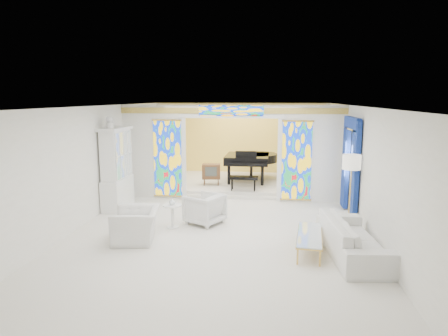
# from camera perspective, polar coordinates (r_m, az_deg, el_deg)

# --- Properties ---
(floor) EXTENTS (12.00, 12.00, 0.00)m
(floor) POSITION_cam_1_polar(r_m,az_deg,el_deg) (10.95, 0.01, -7.07)
(floor) COLOR silver
(floor) RESTS_ON ground
(ceiling) EXTENTS (7.00, 12.00, 0.02)m
(ceiling) POSITION_cam_1_polar(r_m,az_deg,el_deg) (10.46, 0.01, 8.84)
(ceiling) COLOR white
(ceiling) RESTS_ON wall_back
(wall_back) EXTENTS (7.00, 0.02, 3.00)m
(wall_back) POSITION_cam_1_polar(r_m,az_deg,el_deg) (16.53, 2.41, 4.06)
(wall_back) COLOR white
(wall_back) RESTS_ON floor
(wall_front) EXTENTS (7.00, 0.02, 3.00)m
(wall_front) POSITION_cam_1_polar(r_m,az_deg,el_deg) (4.87, -8.28, -10.78)
(wall_front) COLOR white
(wall_front) RESTS_ON floor
(wall_left) EXTENTS (0.02, 12.00, 3.00)m
(wall_left) POSITION_cam_1_polar(r_m,az_deg,el_deg) (11.54, -17.53, 1.00)
(wall_left) COLOR white
(wall_left) RESTS_ON floor
(wall_right) EXTENTS (0.02, 12.00, 3.00)m
(wall_right) POSITION_cam_1_polar(r_m,az_deg,el_deg) (10.78, 18.82, 0.32)
(wall_right) COLOR white
(wall_right) RESTS_ON floor
(partition_wall) EXTENTS (7.00, 0.22, 3.00)m
(partition_wall) POSITION_cam_1_polar(r_m,az_deg,el_deg) (12.54, 1.06, 2.87)
(partition_wall) COLOR white
(partition_wall) RESTS_ON floor
(stained_glass_left) EXTENTS (0.90, 0.04, 2.40)m
(stained_glass_left) POSITION_cam_1_polar(r_m,az_deg,el_deg) (12.85, -8.05, 1.35)
(stained_glass_left) COLOR gold
(stained_glass_left) RESTS_ON partition_wall
(stained_glass_right) EXTENTS (0.90, 0.04, 2.40)m
(stained_glass_right) POSITION_cam_1_polar(r_m,az_deg,el_deg) (12.46, 10.34, 1.01)
(stained_glass_right) COLOR gold
(stained_glass_right) RESTS_ON partition_wall
(stained_glass_transom) EXTENTS (2.00, 0.04, 0.34)m
(stained_glass_transom) POSITION_cam_1_polar(r_m,az_deg,el_deg) (12.35, 1.03, 8.18)
(stained_glass_transom) COLOR gold
(stained_glass_transom) RESTS_ON partition_wall
(alcove_platform) EXTENTS (6.80, 3.80, 0.18)m
(alcove_platform) POSITION_cam_1_polar(r_m,az_deg,el_deg) (14.88, 1.82, -2.11)
(alcove_platform) COLOR silver
(alcove_platform) RESTS_ON floor
(gold_curtain_back) EXTENTS (6.70, 0.10, 2.90)m
(gold_curtain_back) POSITION_cam_1_polar(r_m,az_deg,el_deg) (16.41, 2.37, 4.02)
(gold_curtain_back) COLOR #F2D154
(gold_curtain_back) RESTS_ON wall_back
(chandelier) EXTENTS (0.48, 0.48, 0.30)m
(chandelier) POSITION_cam_1_polar(r_m,az_deg,el_deg) (14.44, 2.64, 7.38)
(chandelier) COLOR gold
(chandelier) RESTS_ON ceiling
(blue_drapes) EXTENTS (0.14, 1.85, 2.65)m
(blue_drapes) POSITION_cam_1_polar(r_m,az_deg,el_deg) (11.43, 17.63, 1.30)
(blue_drapes) COLOR navy
(blue_drapes) RESTS_ON wall_right
(china_cabinet) EXTENTS (0.56, 1.46, 2.72)m
(china_cabinet) POSITION_cam_1_polar(r_m,az_deg,el_deg) (12.02, -15.07, -0.13)
(china_cabinet) COLOR white
(china_cabinet) RESTS_ON floor
(armchair_left) EXTENTS (1.18, 1.29, 0.74)m
(armchair_left) POSITION_cam_1_polar(r_m,az_deg,el_deg) (9.37, -12.45, -7.93)
(armchair_left) COLOR white
(armchair_left) RESTS_ON floor
(armchair_right) EXTENTS (1.16, 1.15, 0.78)m
(armchair_right) POSITION_cam_1_polar(r_m,az_deg,el_deg) (10.35, -2.81, -5.84)
(armchair_right) COLOR white
(armchair_right) RESTS_ON floor
(sofa) EXTENTS (1.24, 2.64, 0.75)m
(sofa) POSITION_cam_1_polar(r_m,az_deg,el_deg) (8.76, 17.99, -9.45)
(sofa) COLOR white
(sofa) RESTS_ON floor
(side_table) EXTENTS (0.56, 0.56, 0.59)m
(side_table) POSITION_cam_1_polar(r_m,az_deg,el_deg) (10.10, -7.37, -6.33)
(side_table) COLOR white
(side_table) RESTS_ON floor
(vase) EXTENTS (0.18, 0.18, 0.17)m
(vase) POSITION_cam_1_polar(r_m,az_deg,el_deg) (10.03, -7.41, -4.75)
(vase) COLOR silver
(vase) RESTS_ON side_table
(coffee_table) EXTENTS (0.69, 1.71, 0.37)m
(coffee_table) POSITION_cam_1_polar(r_m,az_deg,el_deg) (8.76, 12.12, -9.40)
(coffee_table) COLOR white
(coffee_table) RESTS_ON floor
(floor_lamp) EXTENTS (0.57, 0.57, 1.85)m
(floor_lamp) POSITION_cam_1_polar(r_m,az_deg,el_deg) (10.25, 17.76, 0.32)
(floor_lamp) COLOR gold
(floor_lamp) RESTS_ON floor
(grand_piano) EXTENTS (1.91, 2.96, 1.18)m
(grand_piano) POSITION_cam_1_polar(r_m,az_deg,el_deg) (14.78, 3.93, 1.30)
(grand_piano) COLOR black
(grand_piano) RESTS_ON alcove_platform
(tv_console) EXTENTS (0.67, 0.49, 0.73)m
(tv_console) POSITION_cam_1_polar(r_m,az_deg,el_deg) (14.04, -1.84, -0.49)
(tv_console) COLOR brown
(tv_console) RESTS_ON alcove_platform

